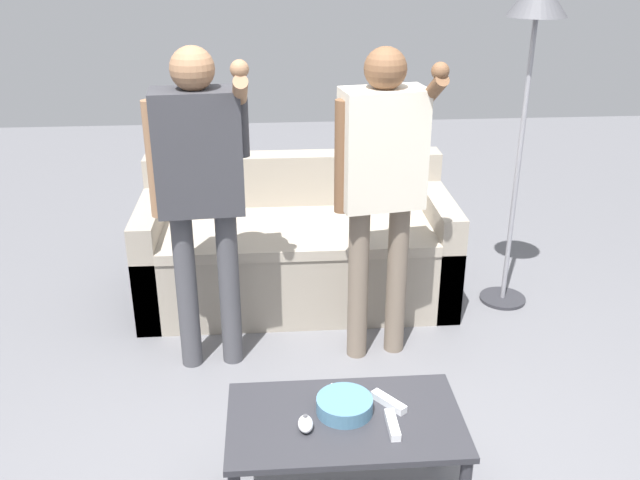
{
  "coord_description": "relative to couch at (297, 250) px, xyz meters",
  "views": [
    {
      "loc": [
        -0.33,
        -2.3,
        2.1
      ],
      "look_at": [
        -0.12,
        0.39,
        0.91
      ],
      "focal_mm": 39.32,
      "sensor_mm": 36.0,
      "label": 1
    }
  ],
  "objects": [
    {
      "name": "game_remote_wand_near",
      "position": [
        0.06,
        -1.7,
        0.14
      ],
      "size": [
        0.09,
        0.15,
        0.03
      ],
      "color": "white",
      "rests_on": "coffee_table"
    },
    {
      "name": "player_right",
      "position": [
        0.4,
        -0.7,
        0.72
      ],
      "size": [
        0.5,
        0.32,
        1.63
      ],
      "color": "#756656",
      "rests_on": "ground"
    },
    {
      "name": "game_remote_nunchuk",
      "position": [
        -0.05,
        -1.87,
        0.15
      ],
      "size": [
        0.06,
        0.09,
        0.05
      ],
      "color": "white",
      "rests_on": "coffee_table"
    },
    {
      "name": "player_left",
      "position": [
        -0.48,
        -0.73,
        0.73
      ],
      "size": [
        0.5,
        0.32,
        1.65
      ],
      "color": "#47474C",
      "rests_on": "ground"
    },
    {
      "name": "ground_plane",
      "position": [
        0.18,
        -1.63,
        -0.3
      ],
      "size": [
        12.0,
        12.0,
        0.0
      ],
      "primitive_type": "plane",
      "color": "slate"
    },
    {
      "name": "couch",
      "position": [
        0.0,
        0.0,
        0.0
      ],
      "size": [
        1.86,
        0.87,
        0.83
      ],
      "color": "#9E9384",
      "rests_on": "ground"
    },
    {
      "name": "game_remote_wand_far",
      "position": [
        0.27,
        -1.88,
        0.14
      ],
      "size": [
        0.04,
        0.16,
        0.03
      ],
      "color": "white",
      "rests_on": "coffee_table"
    },
    {
      "name": "game_remote_wand_spare",
      "position": [
        0.28,
        -1.75,
        0.14
      ],
      "size": [
        0.13,
        0.15,
        0.03
      ],
      "color": "white",
      "rests_on": "coffee_table"
    },
    {
      "name": "floor_lamp",
      "position": [
        1.27,
        -0.18,
        1.34
      ],
      "size": [
        0.32,
        0.32,
        1.92
      ],
      "color": "#2D2D33",
      "rests_on": "ground"
    },
    {
      "name": "snack_bowl",
      "position": [
        0.1,
        -1.77,
        0.16
      ],
      "size": [
        0.22,
        0.22,
        0.06
      ],
      "primitive_type": "cylinder",
      "color": "teal",
      "rests_on": "coffee_table"
    },
    {
      "name": "coffee_table",
      "position": [
        0.1,
        -1.81,
        0.07
      ],
      "size": [
        0.89,
        0.51,
        0.43
      ],
      "color": "#2D2D33",
      "rests_on": "ground"
    }
  ]
}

